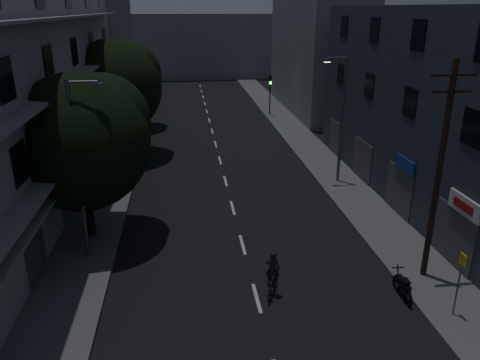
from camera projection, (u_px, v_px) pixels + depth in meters
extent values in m
plane|color=black|center=(219.00, 158.00, 35.84)|extent=(160.00, 160.00, 0.00)
cube|color=#565659|center=(120.00, 161.00, 34.96)|extent=(3.00, 90.00, 0.15)
cube|color=#565659|center=(315.00, 154.00, 36.67)|extent=(3.00, 90.00, 0.15)
cube|color=beige|center=(257.00, 298.00, 18.61)|extent=(0.15, 2.00, 0.01)
cube|color=beige|center=(242.00, 245.00, 22.80)|extent=(0.15, 2.00, 0.01)
cube|color=beige|center=(233.00, 208.00, 26.99)|extent=(0.15, 2.00, 0.01)
cube|color=beige|center=(225.00, 181.00, 31.18)|extent=(0.15, 2.00, 0.01)
cube|color=beige|center=(220.00, 160.00, 35.37)|extent=(0.15, 2.00, 0.01)
cube|color=beige|center=(216.00, 144.00, 39.56)|extent=(0.15, 2.00, 0.01)
cube|color=beige|center=(212.00, 131.00, 43.75)|extent=(0.15, 2.00, 0.01)
cube|color=beige|center=(209.00, 120.00, 47.94)|extent=(0.15, 2.00, 0.01)
cube|color=beige|center=(207.00, 111.00, 52.13)|extent=(0.15, 2.00, 0.01)
cube|color=beige|center=(205.00, 104.00, 56.32)|extent=(0.15, 2.00, 0.01)
cube|color=beige|center=(203.00, 97.00, 60.51)|extent=(0.15, 2.00, 0.01)
cube|color=beige|center=(201.00, 91.00, 64.70)|extent=(0.15, 2.00, 0.01)
cube|color=beige|center=(200.00, 86.00, 68.89)|extent=(0.15, 2.00, 0.01)
cube|color=#A2A29D|center=(9.00, 83.00, 25.53)|extent=(6.00, 36.00, 14.00)
cube|color=black|center=(32.00, 237.00, 19.23)|extent=(0.06, 1.60, 1.60)
cube|color=black|center=(65.00, 185.00, 24.81)|extent=(0.06, 1.60, 1.60)
cube|color=black|center=(86.00, 153.00, 30.40)|extent=(0.06, 1.60, 1.60)
cube|color=black|center=(101.00, 130.00, 35.98)|extent=(0.06, 1.60, 1.60)
cube|color=black|center=(111.00, 114.00, 41.57)|extent=(0.06, 1.60, 1.60)
cube|color=black|center=(20.00, 163.00, 18.12)|extent=(0.06, 1.60, 1.60)
cube|color=black|center=(57.00, 126.00, 23.70)|extent=(0.06, 1.60, 1.60)
cube|color=black|center=(81.00, 104.00, 29.29)|extent=(0.06, 1.60, 1.60)
cube|color=black|center=(96.00, 88.00, 34.88)|extent=(0.06, 1.60, 1.60)
cube|color=black|center=(108.00, 77.00, 40.46)|extent=(0.06, 1.60, 1.60)
cube|color=black|center=(5.00, 80.00, 17.01)|extent=(0.06, 1.60, 1.60)
cube|color=black|center=(48.00, 62.00, 22.59)|extent=(0.06, 1.60, 1.60)
cube|color=black|center=(74.00, 51.00, 28.18)|extent=(0.06, 1.60, 1.60)
cube|color=black|center=(92.00, 44.00, 33.77)|extent=(0.06, 1.60, 1.60)
cube|color=black|center=(104.00, 39.00, 39.35)|extent=(0.06, 1.60, 1.60)
cube|color=gray|center=(81.00, 134.00, 26.97)|extent=(1.00, 32.40, 0.12)
cube|color=gray|center=(75.00, 78.00, 25.86)|extent=(1.00, 32.40, 0.12)
cube|color=gray|center=(67.00, 17.00, 24.75)|extent=(1.00, 32.40, 0.12)
cube|color=gray|center=(81.00, 149.00, 27.27)|extent=(0.80, 32.40, 0.12)
cube|color=#424247|center=(35.00, 250.00, 19.43)|extent=(0.06, 2.40, 2.40)
cube|color=#424247|center=(67.00, 196.00, 25.02)|extent=(0.06, 2.40, 2.40)
cube|color=#424247|center=(88.00, 161.00, 30.61)|extent=(0.06, 2.40, 2.40)
cube|color=#424247|center=(102.00, 138.00, 36.19)|extent=(0.06, 2.40, 2.40)
cube|color=#424247|center=(112.00, 120.00, 41.78)|extent=(0.06, 2.40, 2.40)
cube|color=#2D323E|center=(457.00, 114.00, 25.06)|extent=(6.00, 28.00, 11.00)
cube|color=black|center=(473.00, 128.00, 18.85)|extent=(0.06, 1.40, 1.50)
cube|color=black|center=(410.00, 102.00, 23.97)|extent=(0.06, 1.40, 1.50)
cube|color=black|center=(369.00, 86.00, 29.09)|extent=(0.06, 1.40, 1.50)
cube|color=black|center=(341.00, 74.00, 34.21)|extent=(0.06, 1.40, 1.50)
cube|color=black|center=(418.00, 35.00, 22.83)|extent=(0.06, 1.40, 1.50)
cube|color=black|center=(375.00, 30.00, 27.95)|extent=(0.06, 1.40, 1.50)
cube|color=black|center=(344.00, 27.00, 33.07)|extent=(0.06, 1.40, 1.50)
cube|color=#424247|center=(453.00, 237.00, 20.55)|extent=(0.06, 3.00, 2.60)
cube|color=#424247|center=(399.00, 191.00, 25.67)|extent=(0.06, 3.00, 2.60)
cube|color=#424247|center=(362.00, 161.00, 30.79)|extent=(0.06, 3.00, 2.60)
cube|color=#424247|center=(336.00, 139.00, 35.91)|extent=(0.06, 3.00, 2.60)
cube|color=silver|center=(465.00, 206.00, 19.49)|extent=(0.12, 2.20, 0.80)
cube|color=#B21414|center=(463.00, 206.00, 19.48)|extent=(0.02, 1.40, 0.36)
cube|color=navy|center=(405.00, 165.00, 24.61)|extent=(0.12, 2.00, 0.70)
cube|color=slate|center=(97.00, 34.00, 53.11)|extent=(6.00, 20.00, 16.00)
cube|color=slate|center=(316.00, 50.00, 50.78)|extent=(6.00, 20.00, 13.00)
cube|color=slate|center=(197.00, 46.00, 76.00)|extent=(24.00, 8.00, 10.00)
cylinder|color=black|center=(87.00, 194.00, 22.80)|extent=(0.44, 0.44, 4.35)
sphere|color=black|center=(81.00, 142.00, 21.90)|extent=(6.53, 6.53, 6.53)
sphere|color=black|center=(103.00, 121.00, 22.48)|extent=(4.57, 4.57, 4.57)
sphere|color=black|center=(58.00, 136.00, 21.02)|extent=(4.24, 4.24, 4.24)
cylinder|color=black|center=(117.00, 125.00, 35.44)|extent=(0.44, 0.44, 4.68)
sphere|color=black|center=(114.00, 88.00, 34.47)|extent=(7.05, 7.05, 7.05)
sphere|color=black|center=(128.00, 74.00, 35.10)|extent=(4.93, 4.93, 4.93)
sphere|color=black|center=(99.00, 82.00, 33.53)|extent=(4.58, 4.58, 4.58)
cylinder|color=black|center=(128.00, 105.00, 44.13)|extent=(0.44, 0.44, 4.07)
sphere|color=black|center=(126.00, 79.00, 43.29)|extent=(6.07, 6.07, 6.07)
sphere|color=black|center=(136.00, 70.00, 43.84)|extent=(4.25, 4.25, 4.25)
sphere|color=black|center=(116.00, 75.00, 42.48)|extent=(3.95, 3.95, 3.95)
cylinder|color=black|center=(270.00, 100.00, 49.25)|extent=(0.12, 0.12, 3.20)
cube|color=black|center=(270.00, 80.00, 48.54)|extent=(0.28, 0.22, 0.90)
sphere|color=black|center=(271.00, 77.00, 48.28)|extent=(0.22, 0.22, 0.22)
sphere|color=#3F330C|center=(271.00, 80.00, 48.39)|extent=(0.22, 0.22, 0.22)
sphere|color=#0CFF26|center=(271.00, 83.00, 48.49)|extent=(0.22, 0.22, 0.22)
cylinder|color=black|center=(145.00, 100.00, 48.89)|extent=(0.12, 0.12, 3.20)
cube|color=black|center=(144.00, 81.00, 48.18)|extent=(0.28, 0.22, 0.90)
sphere|color=black|center=(144.00, 77.00, 47.93)|extent=(0.22, 0.22, 0.22)
sphere|color=#3F330C|center=(144.00, 80.00, 48.03)|extent=(0.22, 0.22, 0.22)
sphere|color=#0CFF26|center=(144.00, 83.00, 48.14)|extent=(0.22, 0.22, 0.22)
cylinder|color=#595B61|center=(78.00, 173.00, 20.17)|extent=(0.18, 0.18, 8.00)
cylinder|color=#595B61|center=(82.00, 82.00, 18.89)|extent=(1.20, 0.10, 0.10)
cube|color=#595B61|center=(98.00, 85.00, 19.01)|extent=(0.45, 0.25, 0.18)
cube|color=#4C4C4C|center=(98.00, 88.00, 19.04)|extent=(0.35, 0.18, 0.04)
cylinder|color=#595C60|center=(342.00, 121.00, 29.43)|extent=(0.18, 0.18, 8.00)
cylinder|color=#595C60|center=(337.00, 58.00, 28.01)|extent=(1.20, 0.10, 0.10)
cube|color=#595C60|center=(327.00, 60.00, 28.00)|extent=(0.45, 0.25, 0.18)
cube|color=#FFD88C|center=(327.00, 62.00, 28.03)|extent=(0.35, 0.18, 0.04)
cylinder|color=slate|center=(125.00, 95.00, 38.12)|extent=(0.18, 0.18, 8.00)
cylinder|color=slate|center=(128.00, 46.00, 36.84)|extent=(1.20, 0.10, 0.10)
cube|color=slate|center=(136.00, 48.00, 36.96)|extent=(0.45, 0.25, 0.18)
cube|color=#4C4C4C|center=(136.00, 49.00, 36.99)|extent=(0.35, 0.18, 0.04)
cylinder|color=black|center=(438.00, 175.00, 18.46)|extent=(0.24, 0.24, 9.00)
cube|color=black|center=(454.00, 75.00, 17.11)|extent=(1.80, 0.10, 0.10)
cube|color=black|center=(451.00, 91.00, 17.31)|extent=(1.50, 0.10, 0.10)
cylinder|color=#595B60|center=(458.00, 285.00, 16.97)|extent=(0.06, 0.06, 2.50)
cube|color=yellow|center=(463.00, 260.00, 16.61)|extent=(0.05, 0.35, 0.45)
torus|color=black|center=(408.00, 299.00, 18.09)|extent=(0.12, 0.66, 0.66)
torus|color=black|center=(397.00, 283.00, 19.13)|extent=(0.12, 0.66, 0.66)
cube|color=black|center=(403.00, 284.00, 18.51)|extent=(0.26, 1.03, 0.32)
cube|color=black|center=(405.00, 281.00, 18.29)|extent=(0.29, 0.43, 0.09)
cylinder|color=black|center=(398.00, 275.00, 18.94)|extent=(0.07, 0.40, 0.78)
cube|color=black|center=(398.00, 268.00, 18.93)|extent=(0.51, 0.05, 0.04)
imported|color=black|center=(272.00, 286.00, 18.72)|extent=(1.07, 1.64, 0.81)
imported|color=black|center=(273.00, 269.00, 18.45)|extent=(0.67, 0.55, 1.56)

